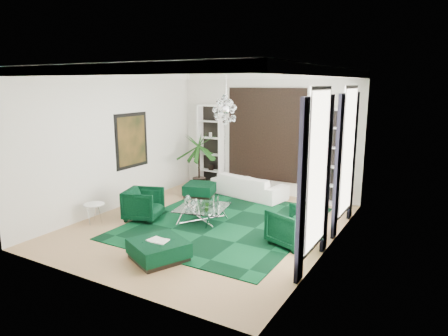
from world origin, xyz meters
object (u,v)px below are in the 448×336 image
Objects in this scene: coffee_table at (202,215)px; ottoman_side at (200,190)px; sofa at (249,186)px; ottoman_front at (159,250)px; palm at (199,154)px; armchair_right at (292,227)px; side_table at (95,214)px; armchair_left at (143,204)px.

coffee_table reaches higher than ottoman_side.
ottoman_front is (0.46, -5.01, -0.15)m from sofa.
coffee_table is at bearing -55.41° from ottoman_side.
armchair_right is at bearing -33.73° from palm.
ottoman_front is at bearing -17.47° from side_table.
armchair_left reaches higher than coffee_table.
coffee_table is 2.72m from side_table.
armchair_right reaches higher than ottoman_side.
side_table is at bearing -148.78° from coffee_table.
ottoman_front is (-2.05, -2.06, -0.21)m from armchair_right.
armchair_right reaches higher than side_table.
ottoman_side is 3.55m from side_table.
coffee_table is 0.50× the size of palm.
ottoman_front is at bearing -65.28° from palm.
armchair_right is at bearing -103.21° from armchair_left.
ottoman_side is (0.09, 2.55, -0.21)m from armchair_left.
side_table is 4.22m from palm.
sofa is at bearing 61.03° from side_table.
ottoman_front is 5.54m from palm.
armchair_right is 0.89× the size of ottoman_front.
ottoman_side is (-1.35, -0.73, -0.15)m from sofa.
armchair_right reaches higher than ottoman_front.
armchair_right reaches higher than coffee_table.
armchair_right is at bearing -29.94° from ottoman_side.
ottoman_side is 1.73× the size of side_table.
coffee_table is at bearing 101.54° from sofa.
sofa is 2.01m from palm.
armchair_left reaches higher than sofa.
armchair_left is 1.72× the size of side_table.
side_table is at bearing -105.49° from ottoman_side.
ottoman_side is (-1.38, 2.01, -0.01)m from coffee_table.
ottoman_side is 0.90× the size of ottoman_front.
armchair_right reaches higher than sofa.
sofa is at bearing -118.91° from armchair_right.
armchair_right is at bearing 13.97° from side_table.
sofa is 2.39× the size of ottoman_front.
armchair_right is 0.37× the size of palm.
palm is (-2.28, 4.95, 1.00)m from ottoman_front.
armchair_right is 2.91m from ottoman_front.
coffee_table is at bearing -74.34° from armchair_right.
sofa is at bearing -41.60° from armchair_left.
armchair_left is 0.75× the size of coffee_table.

